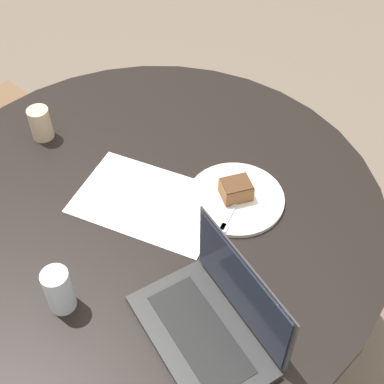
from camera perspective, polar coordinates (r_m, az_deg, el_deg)
ground_plane at (r=2.06m, az=-3.47°, el=-14.25°), size 12.00×12.00×0.00m
dining_table at (r=1.55m, az=-4.48°, el=-3.56°), size 1.31×1.31×0.70m
paper_document at (r=1.48m, az=-4.46°, el=-1.02°), size 0.46×0.36×0.00m
plate at (r=1.48m, az=4.68°, el=-0.67°), size 0.27×0.27×0.01m
cake_slice at (r=1.46m, az=4.72°, el=0.29°), size 0.10×0.09×0.05m
fork at (r=1.43m, az=4.12°, el=-2.28°), size 0.07×0.17×0.00m
coffee_glass at (r=1.70m, az=-15.85°, el=7.05°), size 0.06×0.06×0.10m
water_glass at (r=1.27m, az=-14.02°, el=-10.12°), size 0.06×0.06×0.12m
laptop at (r=1.22m, az=2.09°, el=-13.72°), size 0.37×0.40×0.22m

